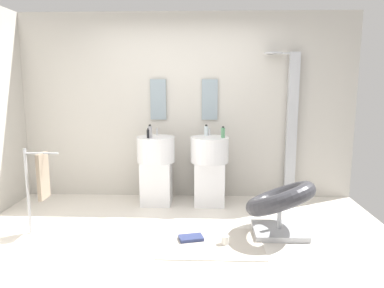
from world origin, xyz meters
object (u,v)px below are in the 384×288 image
Objects in this scene: pedestal_sink_right at (209,167)px; soap_bottle_green at (223,132)px; towel_rack at (41,178)px; soap_bottle_clear at (206,130)px; soap_bottle_grey at (150,132)px; magazine_navy at (191,238)px; soap_bottle_black at (148,134)px; pedestal_sink_left at (156,166)px; lounge_chair at (280,203)px; coffee_mug at (225,240)px; shower_column at (291,124)px.

soap_bottle_green reaches higher than pedestal_sink_right.
pedestal_sink_right is 1.08× the size of towel_rack.
soap_bottle_grey is (-0.74, -0.26, 0.01)m from soap_bottle_clear.
soap_bottle_grey is 0.96m from soap_bottle_green.
soap_bottle_black is (-0.60, 1.05, 0.96)m from magazine_navy.
soap_bottle_green is at bearing -2.59° from pedestal_sink_left.
soap_bottle_black reaches higher than towel_rack.
soap_bottle_clear is at bearing 125.69° from lounge_chair.
soap_bottle_green is (0.03, 1.23, 0.94)m from coffee_mug.
towel_rack is (-2.96, -1.33, -0.45)m from shower_column.
pedestal_sink_right is 7.88× the size of soap_bottle_black.
soap_bottle_green reaches higher than towel_rack.
soap_bottle_clear is at bearing 20.33° from soap_bottle_black.
soap_bottle_green is (0.17, -0.04, 0.48)m from pedestal_sink_right.
pedestal_sink_left is 1.37m from magazine_navy.
shower_column is 1.48m from lounge_chair.
soap_bottle_black is 0.04m from soap_bottle_grey.
soap_bottle_green is at bearing 3.99° from soap_bottle_grey.
soap_bottle_grey reaches higher than pedestal_sink_right.
pedestal_sink_left is 1.00× the size of pedestal_sink_right.
soap_bottle_black is 0.81m from soap_bottle_clear.
soap_bottle_grey reaches higher than soap_bottle_clear.
shower_column is at bearing 11.32° from soap_bottle_grey.
coffee_mug is at bearing -83.40° from pedestal_sink_right.
pedestal_sink_right reaches higher than magazine_navy.
pedestal_sink_left is at bearing 43.51° from towel_rack.
pedestal_sink_right is at bearing 166.86° from soap_bottle_green.
soap_bottle_black is at bearing -171.09° from pedestal_sink_right.
towel_rack is at bearing -137.95° from soap_bottle_black.
pedestal_sink_left is at bearing 57.01° from soap_bottle_black.
towel_rack is at bearing -137.96° from soap_bottle_grey.
pedestal_sink_right is 1.29m from shower_column.
soap_bottle_grey is (-0.93, 1.16, 0.95)m from coffee_mug.
coffee_mug is at bearing -122.51° from shower_column.
pedestal_sink_left is 1.08× the size of towel_rack.
soap_bottle_black is 0.88× the size of soap_bottle_clear.
magazine_navy is (-1.33, -1.45, -1.05)m from shower_column.
pedestal_sink_right is 6.92× the size of soap_bottle_clear.
magazine_navy is 1.65× the size of soap_bottle_green.
lounge_chair is at bearing -51.82° from pedestal_sink_right.
soap_bottle_black is (-0.08, -0.13, 0.47)m from pedestal_sink_left.
pedestal_sink_left is at bearing 124.48° from coffee_mug.
lounge_chair is 1.88m from soap_bottle_black.
magazine_navy is 1.67× the size of soap_bottle_clear.
lounge_chair is at bearing 1.97° from towel_rack.
shower_column is 1.01m from soap_bottle_green.
coffee_mug is at bearing -91.28° from soap_bottle_green.
pedestal_sink_right is 6.83× the size of soap_bottle_green.
pedestal_sink_left is 1.95m from shower_column.
shower_column is at bearing 5.86° from soap_bottle_clear.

